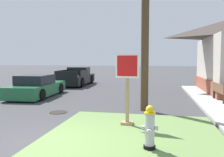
% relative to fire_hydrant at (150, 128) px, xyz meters
% --- Properties ---
extents(ground_plane, '(160.00, 160.00, 0.00)m').
position_rel_fire_hydrant_xyz_m(ground_plane, '(-2.51, -0.14, -0.55)').
color(ground_plane, '#3D3D3F').
extents(grass_corner_patch, '(4.71, 4.43, 0.08)m').
position_rel_fire_hydrant_xyz_m(grass_corner_patch, '(-0.44, 1.10, -0.51)').
color(grass_corner_patch, '#668447').
rests_on(grass_corner_patch, ground).
extents(fire_hydrant, '(0.38, 0.34, 0.99)m').
position_rel_fire_hydrant_xyz_m(fire_hydrant, '(0.00, 0.00, 0.00)').
color(fire_hydrant, black).
rests_on(fire_hydrant, grass_corner_patch).
extents(stop_sign, '(0.73, 0.32, 2.19)m').
position_rel_fire_hydrant_xyz_m(stop_sign, '(-0.75, 1.87, 0.60)').
color(stop_sign, '#A3845B').
rests_on(stop_sign, grass_corner_patch).
extents(manhole_cover, '(0.70, 0.70, 0.02)m').
position_rel_fire_hydrant_xyz_m(manhole_cover, '(-3.69, 3.32, -0.54)').
color(manhole_cover, black).
rests_on(manhole_cover, ground).
extents(parked_sedan_green, '(2.14, 4.46, 1.25)m').
position_rel_fire_hydrant_xyz_m(parked_sedan_green, '(-6.61, 6.91, -0.01)').
color(parked_sedan_green, '#1E6038').
rests_on(parked_sedan_green, ground).
extents(pickup_truck_black, '(2.20, 5.16, 1.48)m').
position_rel_fire_hydrant_xyz_m(pickup_truck_black, '(-6.48, 13.23, 0.07)').
color(pickup_truck_black, black).
rests_on(pickup_truck_black, ground).
extents(street_bench, '(0.49, 1.70, 0.85)m').
position_rel_fire_hydrant_xyz_m(street_bench, '(3.16, 6.64, 0.04)').
color(street_bench, brown).
rests_on(street_bench, sidewalk_strip).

